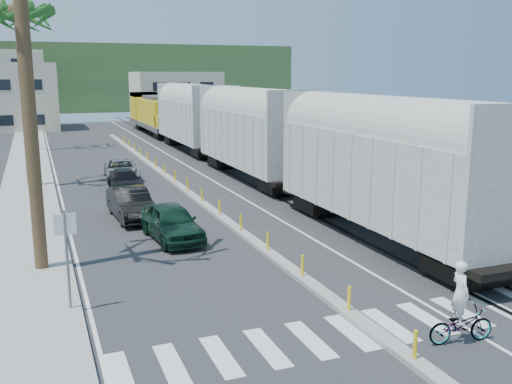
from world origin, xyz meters
TOP-DOWN VIEW (x-y plane):
  - ground at (0.00, 0.00)m, footprint 140.00×140.00m
  - sidewalk at (-8.50, 25.00)m, footprint 3.00×90.00m
  - rails at (5.00, 28.00)m, footprint 1.56×100.00m
  - median at (0.00, 19.96)m, footprint 0.45×60.00m
  - crosswalk at (0.00, -2.00)m, footprint 14.00×2.20m
  - lane_markings at (-2.15, 25.00)m, footprint 9.42×90.00m
  - freight_train at (5.00, 25.70)m, footprint 3.00×60.94m
  - palm_trees at (-8.10, 22.70)m, footprint 3.50×37.20m
  - street_sign at (-7.30, 2.00)m, footprint 0.60×0.08m
  - buildings at (-6.41, 71.66)m, footprint 38.00×27.00m
  - hillside at (0.00, 100.00)m, footprint 80.00×20.00m
  - car_lead at (-2.94, 8.16)m, footprint 2.54×4.66m
  - car_second at (-3.93, 12.26)m, footprint 2.08×4.63m
  - car_third at (-3.21, 18.90)m, footprint 1.80×4.24m
  - car_rear at (-2.81, 22.99)m, footprint 2.67×4.78m
  - cyclist at (1.75, -3.48)m, footprint 1.06×1.92m

SIDE VIEW (x-z plane):
  - ground at x=0.00m, z-range 0.00..0.00m
  - lane_markings at x=-2.15m, z-range 0.00..0.01m
  - crosswalk at x=0.00m, z-range 0.00..0.01m
  - rails at x=5.00m, z-range 0.00..0.06m
  - sidewalk at x=-8.50m, z-range 0.00..0.15m
  - median at x=0.00m, z-range -0.34..0.51m
  - car_third at x=-3.21m, z-range 0.00..1.22m
  - car_rear at x=-2.81m, z-range 0.00..1.25m
  - cyclist at x=1.75m, z-range -0.40..1.77m
  - car_second at x=-3.93m, z-range 0.00..1.46m
  - car_lead at x=-2.94m, z-range 0.00..1.48m
  - street_sign at x=-7.30m, z-range 0.47..3.47m
  - freight_train at x=5.00m, z-range -0.02..5.83m
  - buildings at x=-6.41m, z-range -0.64..9.36m
  - hillside at x=0.00m, z-range 0.00..12.00m
  - palm_trees at x=-8.10m, z-range 3.93..17.68m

